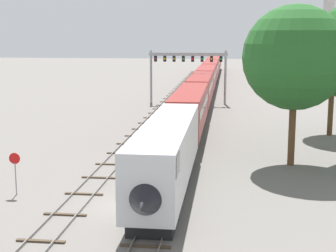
{
  "coord_description": "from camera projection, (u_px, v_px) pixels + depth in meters",
  "views": [
    {
      "loc": [
        5.99,
        -29.95,
        10.58
      ],
      "look_at": [
        1.0,
        12.0,
        3.0
      ],
      "focal_mm": 54.53,
      "sensor_mm": 36.0,
      "label": 1
    }
  ],
  "objects": [
    {
      "name": "signal_gantry",
      "position": [
        188.0,
        64.0,
        78.19
      ],
      "size": [
        12.1,
        0.49,
        8.24
      ],
      "color": "#999BA0",
      "rests_on": "ground"
    },
    {
      "name": "stop_sign",
      "position": [
        15.0,
        168.0,
        33.88
      ],
      "size": [
        0.76,
        0.08,
        2.88
      ],
      "color": "gray",
      "rests_on": "ground"
    },
    {
      "name": "track_main",
      "position": [
        206.0,
        95.0,
        90.24
      ],
      "size": [
        2.6,
        200.0,
        0.16
      ],
      "color": "slate",
      "rests_on": "ground"
    },
    {
      "name": "track_near",
      "position": [
        160.0,
        111.0,
        71.33
      ],
      "size": [
        2.6,
        160.0,
        0.16
      ],
      "color": "slate",
      "rests_on": "ground"
    },
    {
      "name": "ground_plane",
      "position": [
        129.0,
        206.0,
        31.84
      ],
      "size": [
        400.0,
        400.0,
        0.0
      ],
      "primitive_type": "plane",
      "color": "slate"
    },
    {
      "name": "trackside_tree_mid",
      "position": [
        334.0,
        58.0,
        53.03
      ],
      "size": [
        8.03,
        8.03,
        12.26
      ],
      "color": "brown",
      "rests_on": "ground"
    },
    {
      "name": "trackside_tree_left",
      "position": [
        295.0,
        58.0,
        40.48
      ],
      "size": [
        8.4,
        8.4,
        12.99
      ],
      "color": "brown",
      "rests_on": "ground"
    },
    {
      "name": "passenger_train",
      "position": [
        207.0,
        79.0,
        93.18
      ],
      "size": [
        3.04,
        139.57,
        4.8
      ],
      "color": "silver",
      "rests_on": "ground"
    }
  ]
}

